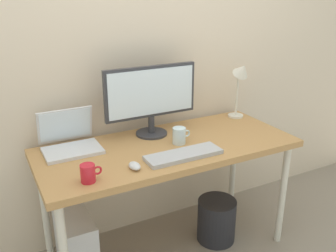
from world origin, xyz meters
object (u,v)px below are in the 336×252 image
Objects in this scene: keyboard at (184,155)px; mouse at (135,166)px; glass_cup at (179,136)px; desk_lamp at (241,78)px; wastebasket at (216,220)px; coffee_mug at (88,173)px; monitor at (151,96)px; computer_tower at (77,247)px; laptop at (69,140)px; desk at (168,155)px.

keyboard is 4.89× the size of mouse.
keyboard is 0.19m from glass_cup.
mouse is at bearing -157.96° from desk_lamp.
keyboard is 0.72m from wastebasket.
coffee_mug reaches higher than wastebasket.
keyboard is (0.02, -0.38, -0.24)m from monitor.
glass_cup reaches higher than coffee_mug.
laptop is at bearing 72.19° from computer_tower.
desk is at bearing 90.56° from keyboard.
coffee_mug is 0.95× the size of glass_cup.
keyboard is 4.07× the size of coffee_mug.
monitor is at bearing 112.80° from glass_cup.
wastebasket is (0.89, 0.16, -0.65)m from coffee_mug.
mouse is 0.41m from glass_cup.
laptop is at bearing 159.54° from glass_cup.
monitor is 0.45m from keyboard.
monitor is 0.54m from mouse.
desk is 0.60m from coffee_mug.
keyboard is 0.84m from computer_tower.
mouse is 0.83× the size of coffee_mug.
desk reaches higher than computer_tower.
mouse is 0.25m from coffee_mug.
desk_lamp is 1.31m from coffee_mug.
desk_lamp is at bearing 16.24° from desk.
desk is 5.15× the size of wastebasket.
monitor is 0.30m from glass_cup.
desk_lamp is 0.68m from glass_cup.
wastebasket is at bearing 12.29° from mouse.
desk_lamp is at bearing 22.04° from mouse.
wastebasket is (0.34, 0.13, -0.62)m from keyboard.
coffee_mug is (-0.02, -0.43, -0.01)m from laptop.
desk is at bearing 33.46° from mouse.
desk_lamp reaches higher than glass_cup.
laptop is 1.13m from wastebasket.
desk is 3.51× the size of keyboard.
wastebasket is (0.36, -0.25, -0.86)m from monitor.
laptop is 0.76× the size of computer_tower.
coffee_mug is at bearing -142.13° from monitor.
desk_lamp is 0.94× the size of keyboard.
glass_cup reaches higher than keyboard.
desk_lamp is (0.69, 0.00, 0.04)m from monitor.
mouse is (-0.97, -0.39, -0.27)m from desk_lamp.
monitor is 0.97m from wastebasket.
monitor is 6.65× the size of mouse.
mouse is 0.79× the size of glass_cup.
coffee_mug is (-0.55, -0.22, 0.11)m from desk.
laptop reaches higher than wastebasket.
laptop is (-0.52, 0.02, -0.20)m from monitor.
wastebasket is at bearing -142.38° from desk_lamp.
monitor is 1.43× the size of computer_tower.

